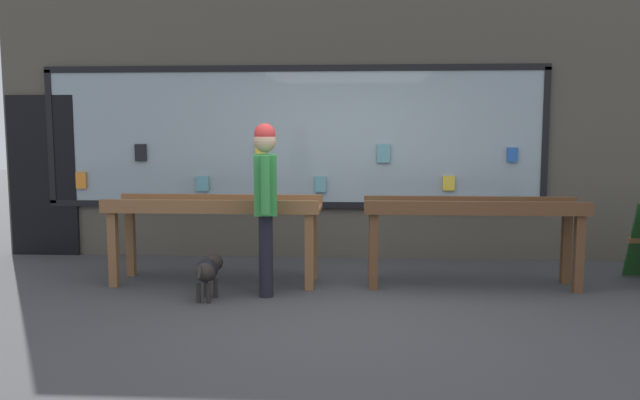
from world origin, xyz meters
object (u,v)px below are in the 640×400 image
(display_table_left, at_px, (215,215))
(display_table_right, at_px, (473,217))
(person_browsing, at_px, (265,195))
(small_dog, at_px, (208,270))

(display_table_left, height_order, display_table_right, same)
(person_browsing, xyz_separation_m, small_dog, (-0.54, -0.21, -0.72))
(person_browsing, height_order, small_dog, person_browsing)
(display_table_right, bearing_deg, small_dog, -165.72)
(display_table_left, relative_size, display_table_right, 1.00)
(display_table_right, height_order, person_browsing, person_browsing)
(person_browsing, bearing_deg, display_table_left, 44.30)
(display_table_left, xyz_separation_m, small_dog, (0.08, -0.67, -0.45))
(person_browsing, bearing_deg, small_dog, 102.51)
(display_table_right, xyz_separation_m, person_browsing, (-2.12, -0.47, 0.27))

